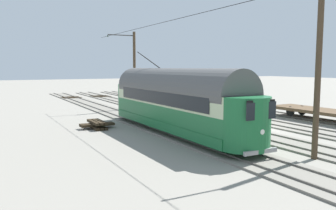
{
  "coord_description": "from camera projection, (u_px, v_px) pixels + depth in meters",
  "views": [
    {
      "loc": [
        17.48,
        18.83,
        4.36
      ],
      "look_at": [
        6.42,
        -1.71,
        1.81
      ],
      "focal_mm": 36.96,
      "sensor_mm": 36.0,
      "label": 1
    }
  ],
  "objects": [
    {
      "name": "switch_stand",
      "position": [
        227.0,
        99.0,
        40.65
      ],
      "size": [
        0.5,
        0.3,
        1.24
      ],
      "color": "black",
      "rests_on": "ground"
    },
    {
      "name": "track_third_siding",
      "position": [
        230.0,
        128.0,
        24.44
      ],
      "size": [
        2.8,
        80.0,
        0.18
      ],
      "color": "slate",
      "rests_on": "ground"
    },
    {
      "name": "spare_tie_stack",
      "position": [
        97.0,
        125.0,
        24.79
      ],
      "size": [
        2.4,
        2.4,
        0.54
      ],
      "color": "#2D2316",
      "rests_on": "ground"
    },
    {
      "name": "catenary_pole_mid_near",
      "position": [
        317.0,
        72.0,
        16.03
      ],
      "size": [
        3.0,
        0.28,
        7.94
      ],
      "color": "#423323",
      "rests_on": "ground"
    },
    {
      "name": "track_streetcar_siding",
      "position": [
        313.0,
        120.0,
        28.5
      ],
      "size": [
        2.8,
        80.0,
        0.18
      ],
      "color": "slate",
      "rests_on": "ground"
    },
    {
      "name": "track_outer_siding",
      "position": [
        178.0,
        134.0,
        22.42
      ],
      "size": [
        2.8,
        80.0,
        0.18
      ],
      "color": "slate",
      "rests_on": "ground"
    },
    {
      "name": "ground_plane",
      "position": [
        256.0,
        127.0,
        25.19
      ],
      "size": [
        220.0,
        220.0,
        0.0
      ],
      "primitive_type": "plane",
      "color": "gray"
    },
    {
      "name": "catenary_pole_foreground",
      "position": [
        134.0,
        69.0,
        35.26
      ],
      "size": [
        3.0,
        0.28,
        7.94
      ],
      "color": "#423323",
      "rests_on": "ground"
    },
    {
      "name": "vintage_streetcar",
      "position": [
        174.0,
        100.0,
        22.59
      ],
      "size": [
        2.65,
        16.26,
        5.42
      ],
      "color": "#196033",
      "rests_on": "ground"
    },
    {
      "name": "track_adjacent_siding",
      "position": [
        275.0,
        124.0,
        26.47
      ],
      "size": [
        2.8,
        80.0,
        0.18
      ],
      "color": "slate",
      "rests_on": "ground"
    }
  ]
}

